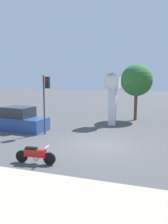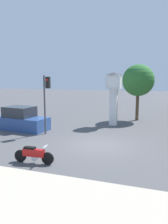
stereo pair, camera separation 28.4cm
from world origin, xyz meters
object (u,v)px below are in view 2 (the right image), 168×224
at_px(clock_tower, 114,90).
at_px(parked_car, 21,120).
at_px(motorcycle, 34,154).
at_px(traffic_light, 46,94).
at_px(street_tree, 138,80).

relative_size(clock_tower, parked_car, 1.03).
bearing_deg(parked_car, motorcycle, -45.14).
xyz_separation_m(clock_tower, traffic_light, (-3.88, -4.63, -0.11)).
height_order(traffic_light, street_tree, street_tree).
xyz_separation_m(street_tree, parked_car, (-8.21, -6.84, -3.02)).
bearing_deg(street_tree, parked_car, -140.21).
height_order(street_tree, parked_car, street_tree).
height_order(clock_tower, traffic_light, clock_tower).
relative_size(motorcycle, street_tree, 0.38).
bearing_deg(street_tree, clock_tower, -120.88).
bearing_deg(traffic_light, motorcycle, -68.33).
relative_size(clock_tower, street_tree, 0.85).
bearing_deg(clock_tower, parked_car, -148.62).
xyz_separation_m(motorcycle, street_tree, (3.59, 12.56, 3.35)).
xyz_separation_m(traffic_light, parked_car, (-2.61, 0.67, -2.13)).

